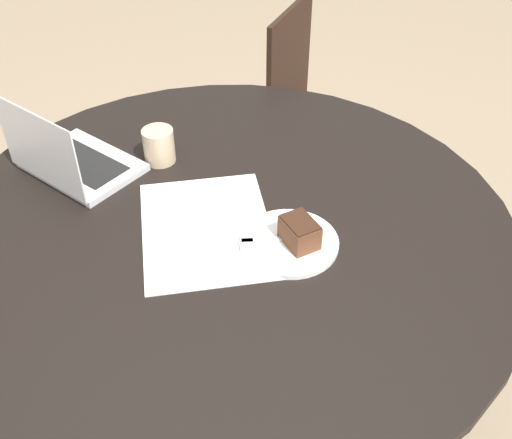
# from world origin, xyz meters

# --- Properties ---
(ground_plane) EXTENTS (12.00, 12.00, 0.00)m
(ground_plane) POSITION_xyz_m (0.00, 0.00, 0.00)
(ground_plane) COLOR gray
(dining_table) EXTENTS (1.38, 1.38, 0.76)m
(dining_table) POSITION_xyz_m (0.00, 0.00, 0.65)
(dining_table) COLOR black
(dining_table) RESTS_ON ground_plane
(chair) EXTENTS (0.57, 0.57, 0.92)m
(chair) POSITION_xyz_m (-0.85, 0.41, 0.47)
(chair) COLOR black
(chair) RESTS_ON ground_plane
(paper_document) EXTENTS (0.40, 0.32, 0.00)m
(paper_document) POSITION_xyz_m (0.02, -0.04, 0.76)
(paper_document) COLOR white
(paper_document) RESTS_ON dining_table
(plate) EXTENTS (0.22, 0.22, 0.01)m
(plate) POSITION_xyz_m (0.10, 0.14, 0.76)
(plate) COLOR white
(plate) RESTS_ON dining_table
(cake_slice) EXTENTS (0.10, 0.09, 0.06)m
(cake_slice) POSITION_xyz_m (0.10, 0.16, 0.80)
(cake_slice) COLOR brown
(cake_slice) RESTS_ON plate
(fork) EXTENTS (0.03, 0.17, 0.00)m
(fork) POSITION_xyz_m (0.09, 0.10, 0.77)
(fork) COLOR silver
(fork) RESTS_ON plate
(coffee_glass) EXTENTS (0.08, 0.08, 0.09)m
(coffee_glass) POSITION_xyz_m (-0.27, -0.15, 0.81)
(coffee_glass) COLOR #C6AD89
(coffee_glass) RESTS_ON dining_table
(laptop) EXTENTS (0.36, 0.36, 0.22)m
(laptop) POSITION_xyz_m (-0.24, -0.38, 0.80)
(laptop) COLOR silver
(laptop) RESTS_ON dining_table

